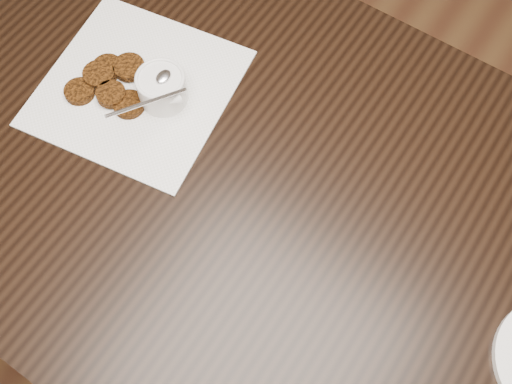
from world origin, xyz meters
TOP-DOWN VIEW (x-y plane):
  - floor at (0.00, 0.00)m, footprint 4.00×4.00m
  - table at (-0.04, 0.15)m, footprint 1.42×0.91m
  - napkin at (-0.35, 0.19)m, footprint 0.38×0.38m
  - sauce_ramekin at (-0.30, 0.20)m, footprint 0.12×0.12m
  - patty_cluster at (-0.40, 0.17)m, footprint 0.26×0.26m

SIDE VIEW (x-z plane):
  - floor at x=0.00m, z-range 0.00..0.00m
  - table at x=-0.04m, z-range 0.00..0.75m
  - napkin at x=-0.35m, z-range 0.75..0.75m
  - patty_cluster at x=-0.40m, z-range 0.75..0.77m
  - sauce_ramekin at x=-0.30m, z-range 0.75..0.88m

